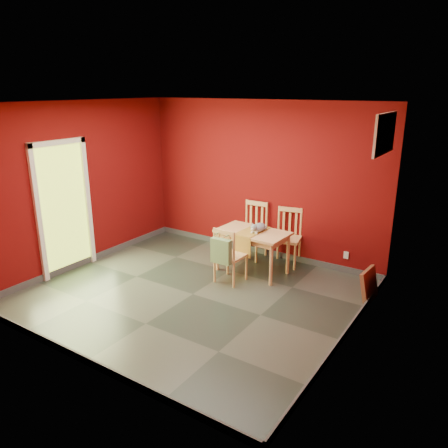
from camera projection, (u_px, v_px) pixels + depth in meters
The scene contains 13 objects.
ground at pixel (193, 294), 6.38m from camera, with size 4.50×4.50×0.00m, color #2D342D.
room_shell at pixel (193, 291), 6.36m from camera, with size 4.50×4.50×4.50m.
doorway at pixel (63, 204), 6.88m from camera, with size 0.06×1.01×2.13m.
window at pixel (384, 134), 5.30m from camera, with size 0.05×0.90×0.50m.
outlet_plate at pixel (346, 255), 7.04m from camera, with size 0.08×0.01×0.12m, color silver.
dining_table at pixel (253, 236), 6.97m from camera, with size 1.15×0.70×0.70m.
table_runner at pixel (249, 236), 6.87m from camera, with size 0.34×0.67×0.33m.
chair_far_left at pixel (253, 229), 7.67m from camera, with size 0.48×0.48×0.98m.
chair_far_right at pixel (287, 236), 7.35m from camera, with size 0.53×0.53×0.96m.
chair_near at pixel (229, 254), 6.65m from camera, with size 0.43×0.43×0.89m.
tote_bag at pixel (221, 251), 6.44m from camera, with size 0.32×0.19×0.45m.
cat at pixel (259, 226), 6.89m from camera, with size 0.20×0.37×0.19m, color slate, non-canonical shape.
picture_frame at pixel (369, 285), 6.14m from camera, with size 0.19×0.47×0.46m.
Camera 1 is at (3.54, -4.58, 2.90)m, focal length 35.00 mm.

